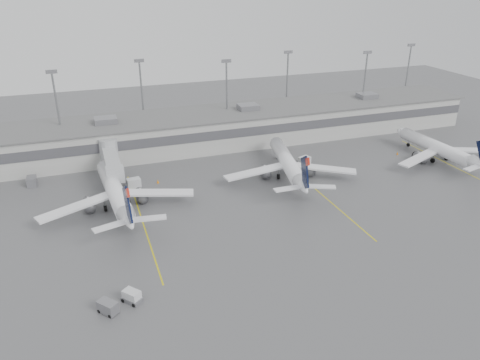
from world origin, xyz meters
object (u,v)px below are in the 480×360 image
object	(u,v)px
jet_far_right	(440,148)
baggage_tug	(132,297)
jet_mid_left	(116,192)
jet_mid_right	(288,164)

from	to	relation	value
jet_far_right	baggage_tug	size ratio (longest dim) A/B	9.73
jet_far_right	jet_mid_left	bearing A→B (deg)	177.38
jet_mid_right	baggage_tug	xyz separation A→B (m)	(-36.74, -30.53, -2.51)
jet_far_right	baggage_tug	xyz separation A→B (m)	(-73.64, -27.81, -2.33)
jet_mid_left	jet_far_right	world-z (taller)	jet_mid_left
jet_mid_left	jet_mid_right	bearing A→B (deg)	-0.65
jet_mid_right	jet_far_right	size ratio (longest dim) A/B	1.05
jet_mid_right	baggage_tug	world-z (taller)	jet_mid_right
jet_far_right	baggage_tug	distance (m)	78.74
jet_mid_left	jet_far_right	xyz separation A→B (m)	(72.70, -0.49, -0.20)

